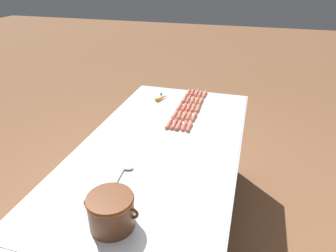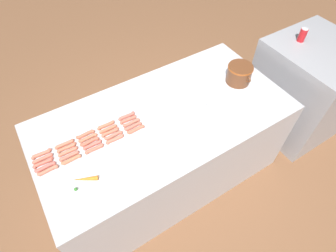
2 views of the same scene
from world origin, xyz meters
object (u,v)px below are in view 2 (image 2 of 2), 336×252
hot_dog_17 (92,145)px  hot_dog_24 (136,129)px  hot_dog_20 (48,170)px  bean_pot (239,73)px  soda_can (303,35)px  hot_dog_1 (64,144)px  hot_dog_7 (88,138)px  hot_dog_6 (67,148)px  hot_dog_21 (71,160)px  hot_dog_9 (128,120)px  hot_dog_10 (43,163)px  hot_dog_3 (106,125)px  back_cabinet (305,89)px  hot_dog_2 (85,134)px  carrot (84,180)px  hot_dog_5 (43,159)px  hot_dog_8 (108,129)px  hot_dog_12 (90,142)px  hot_dog_19 (133,126)px  hot_dog_22 (94,149)px  hot_dog_14 (131,123)px  hot_dog_15 (45,167)px  hot_dog_0 (41,154)px  hot_dog_4 (127,116)px  hot_dog_23 (115,139)px  hot_dog_13 (110,132)px  serving_spoon (210,104)px  hot_dog_18 (114,135)px  hot_dog_16 (69,156)px  hot_dog_11 (68,152)px

hot_dog_17 → hot_dog_24: bearing=83.3°
hot_dog_20 → bean_pot: bean_pot is taller
soda_can → hot_dog_1: bearing=-93.1°
hot_dog_7 → bean_pot: bean_pot is taller
hot_dog_6 → hot_dog_21: same height
hot_dog_6 → hot_dog_9: bearing=90.4°
hot_dog_10 → hot_dog_24: (0.08, 0.67, 0.00)m
hot_dog_3 → back_cabinet: bearing=80.7°
hot_dog_9 → bean_pot: size_ratio=0.53×
hot_dog_2 → carrot: bearing=-22.1°
hot_dog_5 → hot_dog_7: (-0.00, 0.33, 0.00)m
hot_dog_5 → hot_dog_20: size_ratio=1.00×
hot_dog_8 → hot_dog_9: bearing=91.4°
hot_dog_12 → hot_dog_19: same height
hot_dog_9 → hot_dog_21: same height
hot_dog_22 → hot_dog_20: bearing=-90.3°
hot_dog_14 → hot_dog_1: bearing=-98.6°
hot_dog_7 → hot_dog_15: bearing=-76.8°
hot_dog_2 → hot_dog_8: size_ratio=1.00×
hot_dog_6 → hot_dog_21: bearing=-2.5°
hot_dog_1 → hot_dog_20: 0.22m
hot_dog_0 → hot_dog_2: size_ratio=1.00×
hot_dog_4 → hot_dog_23: (0.15, -0.17, 0.00)m
hot_dog_24 → hot_dog_13: bearing=-113.8°
hot_dog_8 → hot_dog_13: bearing=1.1°
hot_dog_6 → serving_spoon: bearing=80.0°
hot_dog_4 → hot_dog_18: (0.12, -0.17, 0.00)m
hot_dog_3 → hot_dog_13: size_ratio=1.00×
hot_dog_13 → hot_dog_12: bearing=-89.7°
hot_dog_0 → hot_dog_14: 0.67m
hot_dog_12 → carrot: (0.27, -0.14, 0.00)m
back_cabinet → hot_dog_0: size_ratio=7.03×
hot_dog_0 → hot_dog_8: size_ratio=1.00×
hot_dog_13 → hot_dog_6: bearing=-96.5°
bean_pot → hot_dog_0: bearing=-94.7°
hot_dog_12 → bean_pot: size_ratio=0.53×
hot_dog_1 → hot_dog_2: size_ratio=1.00×
hot_dog_0 → hot_dog_24: 0.68m
hot_dog_3 → bean_pot: (0.14, 1.19, 0.08)m
hot_dog_14 → hot_dog_17: same height
carrot → hot_dog_16: bearing=-174.2°
hot_dog_2 → hot_dog_6: bearing=-75.0°
hot_dog_3 → hot_dog_19: (0.12, 0.17, 0.00)m
hot_dog_10 → hot_dog_11: same height
hot_dog_18 → hot_dog_19: 0.16m
hot_dog_0 → hot_dog_1: bearing=88.7°
hot_dog_12 → hot_dog_18: same height
back_cabinet → hot_dog_18: size_ratio=7.03×
back_cabinet → hot_dog_12: size_ratio=7.04×
hot_dog_1 → hot_dog_4: size_ratio=1.00×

